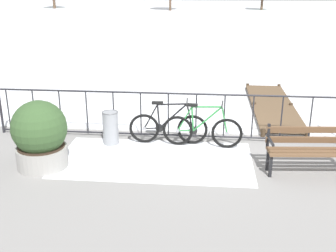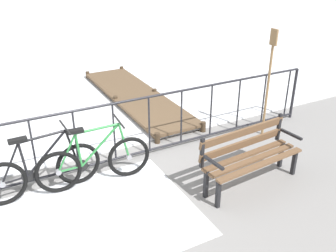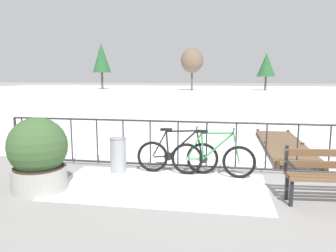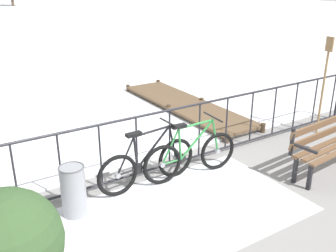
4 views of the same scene
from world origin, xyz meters
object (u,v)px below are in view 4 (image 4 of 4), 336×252
(bicycle_near_railing, at_px, (148,164))
(bicycle_second, at_px, (191,156))
(trash_bin, at_px, (73,190))
(park_bench, at_px, (327,142))
(oar_upright, at_px, (324,80))

(bicycle_near_railing, relative_size, bicycle_second, 1.00)
(bicycle_near_railing, bearing_deg, trash_bin, -173.67)
(park_bench, distance_m, oar_upright, 1.84)
(bicycle_near_railing, distance_m, oar_upright, 4.13)
(bicycle_near_railing, xyz_separation_m, park_bench, (2.75, -1.15, 0.14))
(park_bench, relative_size, trash_bin, 2.23)
(bicycle_near_railing, relative_size, park_bench, 1.05)
(bicycle_second, height_order, trash_bin, bicycle_second)
(bicycle_near_railing, bearing_deg, bicycle_second, -8.49)
(bicycle_near_railing, height_order, park_bench, bicycle_near_railing)
(bicycle_near_railing, height_order, trash_bin, bicycle_near_railing)
(bicycle_near_railing, bearing_deg, oar_upright, -0.25)
(trash_bin, bearing_deg, bicycle_near_railing, 6.33)
(bicycle_near_railing, relative_size, oar_upright, 0.86)
(bicycle_second, bearing_deg, trash_bin, -179.20)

